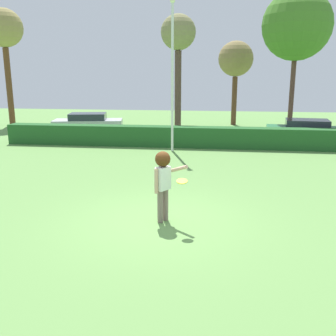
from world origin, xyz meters
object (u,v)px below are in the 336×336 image
parked_car_green (307,130)px  bare_elm_tree (236,60)px  frisbee (182,181)px  lamppost (172,70)px  person (163,176)px  parked_car_silver (88,122)px  willow_tree (297,26)px  oak_tree (4,31)px  maple_tree (178,37)px

parked_car_green → bare_elm_tree: (-3.64, 7.18, 3.88)m
frisbee → lamppost: 10.04m
person → parked_car_silver: size_ratio=0.41×
lamppost → bare_elm_tree: lamppost is taller
person → bare_elm_tree: bearing=83.0°
frisbee → bare_elm_tree: size_ratio=0.04×
bare_elm_tree → willow_tree: size_ratio=0.70×
lamppost → bare_elm_tree: (3.27, 10.38, 0.79)m
frisbee → oak_tree: bearing=128.4°
frisbee → parked_car_silver: 16.29m
bare_elm_tree → oak_tree: oak_tree is taller
oak_tree → lamppost: bearing=-32.7°
lamppost → oak_tree: oak_tree is taller
maple_tree → bare_elm_tree: (3.55, 5.19, -1.12)m
frisbee → oak_tree: oak_tree is taller
oak_tree → parked_car_silver: bearing=-25.1°
frisbee → parked_car_green: size_ratio=0.06×
parked_car_green → willow_tree: 6.59m
lamppost → maple_tree: 5.53m
parked_car_silver → maple_tree: bearing=2.3°
parked_car_green → oak_tree: size_ratio=0.54×
person → frisbee: bearing=-41.2°
maple_tree → bare_elm_tree: 6.39m
parked_car_green → maple_tree: (-7.19, 1.98, 5.00)m
willow_tree → oak_tree: bearing=175.1°
maple_tree → willow_tree: bearing=10.9°
bare_elm_tree → oak_tree: (-15.97, -2.22, 1.95)m
lamppost → parked_car_silver: bearing=139.9°
frisbee → bare_elm_tree: bearing=84.6°
willow_tree → lamppost: bearing=-135.3°
willow_tree → frisbee: bearing=-107.9°
person → willow_tree: willow_tree is taller
person → lamppost: lamppost is taller
bare_elm_tree → willow_tree: 5.40m
frisbee → willow_tree: bearing=72.1°
parked_car_silver → maple_tree: maple_tree is taller
frisbee → bare_elm_tree: bare_elm_tree is taller
parked_car_silver → oak_tree: 9.51m
willow_tree → person: bearing=-110.1°
parked_car_green → person: bearing=-116.1°
lamppost → willow_tree: (6.59, 6.51, 2.59)m
person → frisbee: (0.51, -0.45, 0.01)m
frisbee → lamppost: size_ratio=0.04×
person → maple_tree: 15.08m
lamppost → oak_tree: size_ratio=0.86×
frisbee → bare_elm_tree: 20.36m
lamppost → bare_elm_tree: bearing=72.5°
parked_car_silver → bare_elm_tree: (9.16, 5.41, 3.88)m
person → lamppost: size_ratio=0.26×
parked_car_silver → willow_tree: size_ratio=0.53×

